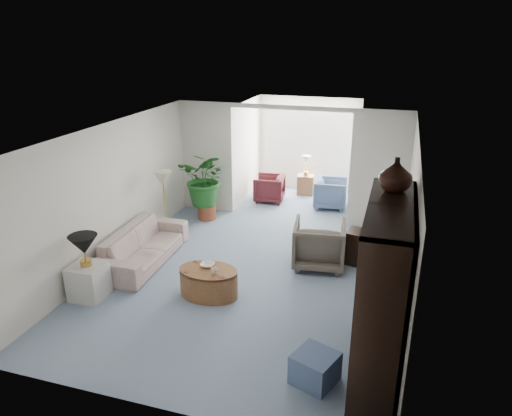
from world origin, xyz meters
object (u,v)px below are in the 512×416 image
(cabinet_urn, at_px, (396,175))
(sunroom_chair_blue, at_px, (331,193))
(floor_lamp, at_px, (163,178))
(sunroom_table, at_px, (305,185))
(side_table_dark, at_px, (361,248))
(coffee_cup, at_px, (215,271))
(ottoman, at_px, (315,368))
(coffee_bowl, at_px, (208,265))
(wingback_chair, at_px, (319,244))
(coffee_table, at_px, (209,282))
(entertainment_cabinet, at_px, (383,292))
(sunroom_chair_maroon, at_px, (269,188))
(framed_picture, at_px, (410,203))
(end_table, at_px, (89,281))
(table_lamp, at_px, (84,245))
(sofa, at_px, (143,246))
(plant_pot, at_px, (207,212))

(cabinet_urn, xyz_separation_m, sunroom_chair_blue, (-1.43, 5.09, -2.04))
(floor_lamp, relative_size, sunroom_table, 0.72)
(side_table_dark, bearing_deg, sunroom_chair_blue, 109.25)
(coffee_cup, distance_m, ottoman, 2.30)
(coffee_bowl, relative_size, wingback_chair, 0.24)
(coffee_table, height_order, entertainment_cabinet, entertainment_cabinet)
(coffee_cup, xyz_separation_m, sunroom_chair_maroon, (-0.43, 4.66, -0.18))
(framed_picture, distance_m, side_table_dark, 2.05)
(end_table, relative_size, table_lamp, 1.26)
(end_table, distance_m, side_table_dark, 4.63)
(table_lamp, height_order, wingback_chair, table_lamp)
(table_lamp, bearing_deg, sunroom_chair_blue, 59.91)
(framed_picture, distance_m, end_table, 4.98)
(sunroom_chair_blue, relative_size, sunroom_table, 1.51)
(wingback_chair, distance_m, sunroom_chair_maroon, 3.52)
(side_table_dark, bearing_deg, coffee_cup, -136.64)
(wingback_chair, bearing_deg, end_table, 25.88)
(framed_picture, height_order, sofa, framed_picture)
(end_table, xyz_separation_m, coffee_cup, (1.92, 0.50, 0.22))
(plant_pot, relative_size, sunroom_chair_blue, 0.53)
(ottoman, distance_m, plant_pot, 5.55)
(framed_picture, relative_size, entertainment_cabinet, 0.23)
(floor_lamp, bearing_deg, coffee_cup, -46.79)
(cabinet_urn, bearing_deg, plant_pot, 137.85)
(framed_picture, bearing_deg, sunroom_chair_maroon, 127.73)
(table_lamp, relative_size, coffee_bowl, 2.00)
(wingback_chair, distance_m, plant_pot, 3.16)
(sofa, relative_size, floor_lamp, 5.97)
(table_lamp, xyz_separation_m, coffee_bowl, (1.72, 0.70, -0.43))
(coffee_cup, bearing_deg, table_lamp, -165.31)
(floor_lamp, distance_m, side_table_dark, 3.98)
(table_lamp, height_order, cabinet_urn, cabinet_urn)
(sofa, xyz_separation_m, sunroom_chair_blue, (2.79, 3.81, 0.03))
(entertainment_cabinet, bearing_deg, sunroom_table, 108.93)
(coffee_table, distance_m, sunroom_chair_blue, 4.72)
(table_lamp, relative_size, coffee_cup, 4.05)
(floor_lamp, xyz_separation_m, sunroom_chair_maroon, (1.41, 2.71, -0.93))
(framed_picture, xyz_separation_m, wingback_chair, (-1.40, 1.04, -1.29))
(wingback_chair, xyz_separation_m, ottoman, (0.49, -2.99, -0.22))
(coffee_bowl, relative_size, ottoman, 0.47)
(floor_lamp, relative_size, side_table_dark, 0.59)
(floor_lamp, height_order, cabinet_urn, cabinet_urn)
(framed_picture, distance_m, plant_pot, 5.12)
(table_lamp, height_order, sunroom_table, table_lamp)
(plant_pot, relative_size, sunroom_chair_maroon, 0.57)
(plant_pot, bearing_deg, coffee_bowl, -67.11)
(cabinet_urn, bearing_deg, floor_lamp, 151.17)
(framed_picture, bearing_deg, sofa, 176.59)
(floor_lamp, xyz_separation_m, cabinet_urn, (4.33, -2.39, 1.13))
(plant_pot, bearing_deg, sofa, -97.06)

